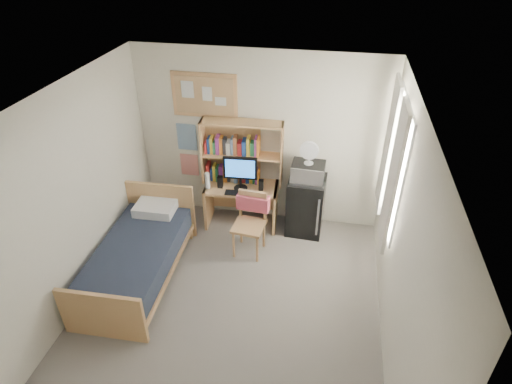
% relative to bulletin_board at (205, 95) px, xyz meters
% --- Properties ---
extents(floor, '(3.60, 4.20, 0.02)m').
position_rel_bulletin_board_xyz_m(floor, '(0.78, -2.08, -1.93)').
color(floor, gray).
rests_on(floor, ground).
extents(ceiling, '(3.60, 4.20, 0.02)m').
position_rel_bulletin_board_xyz_m(ceiling, '(0.78, -2.08, 0.68)').
color(ceiling, silver).
rests_on(ceiling, wall_back).
extents(wall_back, '(3.60, 0.04, 2.60)m').
position_rel_bulletin_board_xyz_m(wall_back, '(0.78, 0.02, -0.62)').
color(wall_back, white).
rests_on(wall_back, floor).
extents(wall_left, '(0.04, 4.20, 2.60)m').
position_rel_bulletin_board_xyz_m(wall_left, '(-1.02, -2.08, -0.62)').
color(wall_left, white).
rests_on(wall_left, floor).
extents(wall_right, '(0.04, 4.20, 2.60)m').
position_rel_bulletin_board_xyz_m(wall_right, '(2.58, -2.08, -0.62)').
color(wall_right, white).
rests_on(wall_right, floor).
extents(window_unit, '(0.10, 1.40, 1.70)m').
position_rel_bulletin_board_xyz_m(window_unit, '(2.53, -0.88, -0.32)').
color(window_unit, white).
rests_on(window_unit, wall_right).
extents(curtain_left, '(0.04, 0.55, 1.70)m').
position_rel_bulletin_board_xyz_m(curtain_left, '(2.50, -1.28, -0.32)').
color(curtain_left, silver).
rests_on(curtain_left, wall_right).
extents(curtain_right, '(0.04, 0.55, 1.70)m').
position_rel_bulletin_board_xyz_m(curtain_right, '(2.50, -0.48, -0.32)').
color(curtain_right, silver).
rests_on(curtain_right, wall_right).
extents(bulletin_board, '(0.94, 0.03, 0.64)m').
position_rel_bulletin_board_xyz_m(bulletin_board, '(0.00, 0.00, 0.00)').
color(bulletin_board, tan).
rests_on(bulletin_board, wall_back).
extents(poster_wave, '(0.30, 0.01, 0.42)m').
position_rel_bulletin_board_xyz_m(poster_wave, '(-0.32, 0.01, -0.67)').
color(poster_wave, '#27629C').
rests_on(poster_wave, wall_back).
extents(poster_japan, '(0.28, 0.01, 0.36)m').
position_rel_bulletin_board_xyz_m(poster_japan, '(-0.32, 0.01, -1.14)').
color(poster_japan, red).
rests_on(poster_japan, wall_back).
extents(desk, '(1.10, 0.60, 0.67)m').
position_rel_bulletin_board_xyz_m(desk, '(0.56, -0.28, -1.59)').
color(desk, '#E0A86D').
rests_on(desk, floor).
extents(desk_chair, '(0.50, 0.50, 0.91)m').
position_rel_bulletin_board_xyz_m(desk_chair, '(0.81, -0.93, -1.46)').
color(desk_chair, tan).
rests_on(desk_chair, floor).
extents(mini_fridge, '(0.54, 0.54, 0.89)m').
position_rel_bulletin_board_xyz_m(mini_fridge, '(1.53, -0.26, -1.48)').
color(mini_fridge, black).
rests_on(mini_fridge, floor).
extents(bed, '(1.00, 1.92, 0.52)m').
position_rel_bulletin_board_xyz_m(bed, '(-0.50, -1.70, -1.66)').
color(bed, '#1B2131').
rests_on(bed, floor).
extents(hutch, '(1.19, 0.38, 0.96)m').
position_rel_bulletin_board_xyz_m(hutch, '(0.55, -0.13, -0.77)').
color(hutch, '#E0A86D').
rests_on(hutch, desk).
extents(monitor, '(0.49, 0.07, 0.52)m').
position_rel_bulletin_board_xyz_m(monitor, '(0.57, -0.34, -1.00)').
color(monitor, black).
rests_on(monitor, desk).
extents(keyboard, '(0.42, 0.16, 0.02)m').
position_rel_bulletin_board_xyz_m(keyboard, '(0.58, -0.48, -1.24)').
color(keyboard, black).
rests_on(keyboard, desk).
extents(speaker_left, '(0.08, 0.08, 0.18)m').
position_rel_bulletin_board_xyz_m(speaker_left, '(0.27, -0.36, -1.16)').
color(speaker_left, black).
rests_on(speaker_left, desk).
extents(speaker_right, '(0.07, 0.07, 0.17)m').
position_rel_bulletin_board_xyz_m(speaker_right, '(0.87, -0.32, -1.17)').
color(speaker_right, black).
rests_on(speaker_right, desk).
extents(water_bottle, '(0.08, 0.08, 0.25)m').
position_rel_bulletin_board_xyz_m(water_bottle, '(0.09, -0.42, -1.13)').
color(water_bottle, white).
rests_on(water_bottle, desk).
extents(hoodie, '(0.46, 0.18, 0.22)m').
position_rel_bulletin_board_xyz_m(hoodie, '(0.83, -0.73, -1.21)').
color(hoodie, '#D35062').
rests_on(hoodie, desk_chair).
extents(microwave, '(0.47, 0.36, 0.26)m').
position_rel_bulletin_board_xyz_m(microwave, '(1.52, -0.28, -0.90)').
color(microwave, '#B4B4B9').
rests_on(microwave, mini_fridge).
extents(desk_fan, '(0.27, 0.27, 0.32)m').
position_rel_bulletin_board_xyz_m(desk_fan, '(1.52, -0.28, -0.61)').
color(desk_fan, white).
rests_on(desk_fan, microwave).
extents(pillow, '(0.55, 0.40, 0.13)m').
position_rel_bulletin_board_xyz_m(pillow, '(-0.52, -0.95, -1.33)').
color(pillow, white).
rests_on(pillow, bed).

